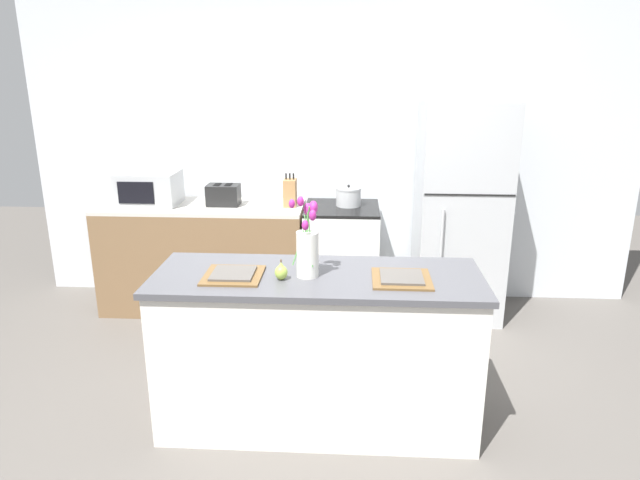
{
  "coord_description": "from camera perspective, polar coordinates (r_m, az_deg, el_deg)",
  "views": [
    {
      "loc": [
        0.19,
        -2.9,
        2.01
      ],
      "look_at": [
        0.0,
        0.25,
        1.03
      ],
      "focal_mm": 32.0,
      "sensor_mm": 36.0,
      "label": 1
    }
  ],
  "objects": [
    {
      "name": "microwave",
      "position": [
        4.9,
        -16.73,
        4.99
      ],
      "size": [
        0.48,
        0.37,
        0.27
      ],
      "color": "#B7BABC",
      "rests_on": "back_counter"
    },
    {
      "name": "flower_vase",
      "position": [
        3.04,
        -1.25,
        -0.74
      ],
      "size": [
        0.15,
        0.15,
        0.43
      ],
      "color": "silver",
      "rests_on": "kitchen_island"
    },
    {
      "name": "ground_plane",
      "position": [
        3.53,
        -0.25,
        -17.49
      ],
      "size": [
        10.0,
        10.0,
        0.0
      ],
      "primitive_type": "plane",
      "color": "#59544F"
    },
    {
      "name": "pear_figurine",
      "position": [
        3.03,
        -3.91,
        -3.18
      ],
      "size": [
        0.07,
        0.07,
        0.11
      ],
      "color": "#9EBC47",
      "rests_on": "kitchen_island"
    },
    {
      "name": "stove_range",
      "position": [
        4.76,
        2.15,
        -1.94
      ],
      "size": [
        0.6,
        0.61,
        0.9
      ],
      "color": "silver",
      "rests_on": "ground_plane"
    },
    {
      "name": "toaster",
      "position": [
        4.74,
        -9.64,
        4.47
      ],
      "size": [
        0.28,
        0.18,
        0.17
      ],
      "color": "black",
      "rests_on": "back_counter"
    },
    {
      "name": "back_wall",
      "position": [
        4.95,
        1.2,
        9.5
      ],
      "size": [
        5.2,
        0.08,
        2.7
      ],
      "color": "silver",
      "rests_on": "ground_plane"
    },
    {
      "name": "knife_block",
      "position": [
        4.64,
        -3.02,
        4.75
      ],
      "size": [
        0.1,
        0.14,
        0.27
      ],
      "color": "#A37547",
      "rests_on": "back_counter"
    },
    {
      "name": "kitchen_island",
      "position": [
        3.3,
        -0.26,
        -10.91
      ],
      "size": [
        1.8,
        0.66,
        0.91
      ],
      "color": "silver",
      "rests_on": "ground_plane"
    },
    {
      "name": "cooking_pot",
      "position": [
        4.66,
        2.86,
        4.36
      ],
      "size": [
        0.21,
        0.21,
        0.18
      ],
      "color": "#B2B5B7",
      "rests_on": "stove_range"
    },
    {
      "name": "back_counter",
      "position": [
        4.92,
        -11.47,
        -1.64
      ],
      "size": [
        1.68,
        0.6,
        0.9
      ],
      "color": "brown",
      "rests_on": "ground_plane"
    },
    {
      "name": "plate_setting_left",
      "position": [
        3.11,
        -8.68,
        -3.45
      ],
      "size": [
        0.31,
        0.31,
        0.02
      ],
      "color": "brown",
      "rests_on": "kitchen_island"
    },
    {
      "name": "refrigerator",
      "position": [
        4.72,
        13.83,
        2.76
      ],
      "size": [
        0.68,
        0.67,
        1.75
      ],
      "color": "#B7BABC",
      "rests_on": "ground_plane"
    },
    {
      "name": "plate_setting_right",
      "position": [
        3.06,
        8.15,
        -3.8
      ],
      "size": [
        0.31,
        0.31,
        0.02
      ],
      "color": "brown",
      "rests_on": "kitchen_island"
    }
  ]
}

